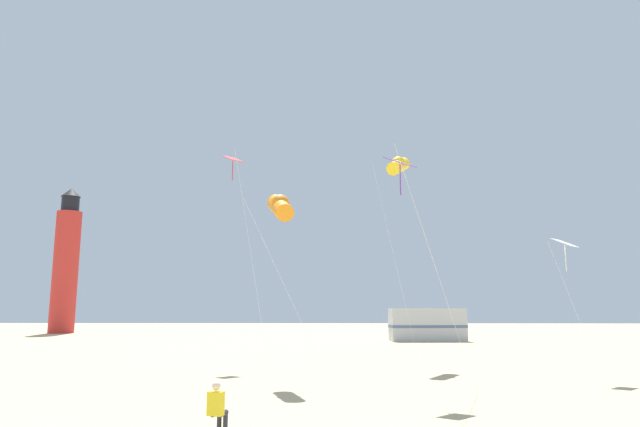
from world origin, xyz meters
name	(u,v)px	position (x,y,z in m)	size (l,w,h in m)	color
kite_flyer_standing	(217,406)	(-1.19, 5.93, 0.61)	(0.44, 0.56, 1.16)	yellow
kite_diamond_scarlet	(234,167)	(-3.89, 21.97, 10.27)	(2.62, 2.62, 10.97)	silver
kite_diamond_white	(565,247)	(11.11, 16.36, 5.32)	(1.70, 1.59, 5.70)	silver
kite_tube_orange	(280,207)	(-0.70, 14.94, 6.83)	(3.22, 3.36, 7.54)	silver
kite_diamond_violet	(402,170)	(3.89, 12.23, 7.63)	(2.91, 2.91, 8.14)	silver
kite_tube_gold	(398,166)	(4.95, 22.18, 10.37)	(2.25, 2.75, 11.07)	silver
lighthouse_distant	(66,264)	(-29.65, 57.10, 7.84)	(2.80, 2.80, 16.80)	red
rv_van_silver	(427,325)	(9.50, 42.46, 1.39)	(6.60, 2.82, 2.80)	#B7BABF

